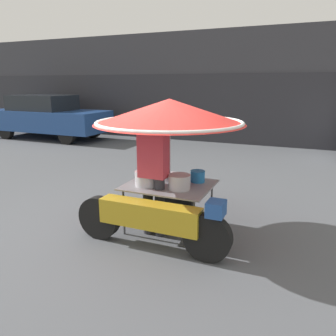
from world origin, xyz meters
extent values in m
plane|color=#4C4F54|center=(0.00, 0.00, 0.00)|extent=(36.00, 36.00, 0.00)
cube|color=#38383D|center=(0.00, 8.65, 1.93)|extent=(28.00, 2.00, 3.85)
cube|color=#28282D|center=(0.00, 7.62, 1.20)|extent=(23.80, 0.06, 2.40)
cylinder|color=black|center=(1.32, -0.37, 0.30)|extent=(0.59, 0.14, 0.59)
cylinder|color=black|center=(-0.20, -0.37, 0.30)|extent=(0.59, 0.14, 0.59)
cube|color=#B7931E|center=(0.56, -0.37, 0.46)|extent=(1.34, 0.24, 0.32)
cube|color=#234C93|center=(1.41, -0.37, 0.68)|extent=(0.20, 0.24, 0.18)
cylinder|color=black|center=(0.56, 0.57, 0.27)|extent=(0.53, 0.14, 0.53)
cylinder|color=#515156|center=(1.07, -0.14, 0.33)|extent=(0.03, 0.03, 0.66)
cylinder|color=#515156|center=(1.07, 0.70, 0.33)|extent=(0.03, 0.03, 0.66)
cylinder|color=#515156|center=(0.05, -0.14, 0.33)|extent=(0.03, 0.03, 0.66)
cylinder|color=#515156|center=(0.05, 0.70, 0.33)|extent=(0.03, 0.03, 0.66)
cube|color=gray|center=(0.56, 0.28, 0.67)|extent=(1.20, 0.99, 0.02)
cylinder|color=#B2B2B7|center=(0.56, 0.28, 1.11)|extent=(0.03, 0.03, 0.86)
cone|color=red|center=(0.56, 0.28, 1.70)|extent=(2.05, 2.05, 0.33)
torus|color=white|center=(0.56, 0.28, 1.56)|extent=(2.00, 2.00, 0.05)
cylinder|color=#B7B7BC|center=(0.29, 0.10, 0.78)|extent=(0.33, 0.33, 0.21)
cylinder|color=#B7B7BC|center=(0.77, 0.13, 0.78)|extent=(0.30, 0.30, 0.20)
cylinder|color=#B7B7BC|center=(0.50, 0.47, 0.73)|extent=(0.29, 0.29, 0.09)
cylinder|color=#1E6BB2|center=(0.89, 0.55, 0.76)|extent=(0.21, 0.21, 0.17)
cylinder|color=#2D2D33|center=(0.34, 0.03, 0.42)|extent=(0.14, 0.14, 0.84)
cylinder|color=#2D2D33|center=(0.52, 0.03, 0.42)|extent=(0.14, 0.14, 0.84)
cube|color=#C13847|center=(0.43, 0.03, 1.15)|extent=(0.38, 0.22, 0.63)
sphere|color=tan|center=(0.43, 0.03, 1.58)|extent=(0.23, 0.23, 0.23)
cylinder|color=black|center=(-5.40, 5.21, 0.33)|extent=(0.65, 0.20, 0.65)
cylinder|color=black|center=(-5.40, 6.72, 0.33)|extent=(0.65, 0.20, 0.65)
cylinder|color=black|center=(-8.30, 5.21, 0.33)|extent=(0.65, 0.20, 0.65)
cylinder|color=black|center=(-8.30, 6.72, 0.33)|extent=(0.65, 0.20, 0.65)
cube|color=navy|center=(-6.85, 5.96, 0.70)|extent=(4.69, 1.78, 0.75)
cube|color=#1E2328|center=(-7.08, 5.96, 1.36)|extent=(2.25, 1.56, 0.56)
cylinder|color=#2D2D33|center=(-9.44, 6.98, 0.16)|extent=(0.33, 0.33, 0.31)
sphere|color=#287033|center=(-9.44, 6.98, 0.59)|extent=(0.65, 0.65, 0.65)
camera|label=1|loc=(2.28, -3.81, 2.07)|focal=35.00mm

